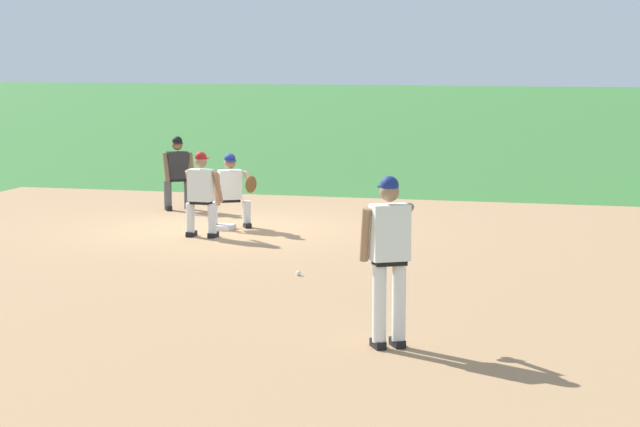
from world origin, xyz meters
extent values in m
plane|color=#336B2D|center=(0.00, 0.00, 0.00)|extent=(160.00, 160.00, 0.00)
cube|color=#A87F56|center=(-3.88, -2.32, 0.00)|extent=(18.00, 18.00, 0.01)
cube|color=white|center=(0.00, 0.00, 0.04)|extent=(0.38, 0.38, 0.09)
sphere|color=white|center=(-3.93, -2.53, 0.04)|extent=(0.07, 0.07, 0.07)
cube|color=black|center=(-7.79, -4.52, 0.04)|extent=(0.28, 0.23, 0.09)
cylinder|color=white|center=(-7.82, -4.54, 0.50)|extent=(0.15, 0.15, 0.84)
cube|color=black|center=(-7.67, -4.71, 0.04)|extent=(0.28, 0.23, 0.09)
cylinder|color=white|center=(-7.71, -4.73, 0.50)|extent=(0.15, 0.15, 0.84)
cube|color=black|center=(-7.76, -4.63, 0.94)|extent=(0.35, 0.39, 0.06)
cube|color=white|center=(-7.76, -4.63, 1.26)|extent=(0.41, 0.47, 0.60)
sphere|color=#9E7051|center=(-7.75, -4.62, 1.69)|extent=(0.21, 0.21, 0.21)
sphere|color=navy|center=(-7.75, -4.62, 1.76)|extent=(0.20, 0.20, 0.20)
cube|color=navy|center=(-7.67, -4.58, 1.74)|extent=(0.18, 0.20, 0.02)
cylinder|color=#9E7051|center=(-7.83, -4.38, 1.23)|extent=(0.21, 0.17, 0.59)
cylinder|color=#9E7051|center=(-7.38, -4.70, 1.35)|extent=(0.50, 0.35, 0.41)
ellipsoid|color=brown|center=(-7.31, -4.65, 1.19)|extent=(0.36, 0.32, 0.34)
cube|color=black|center=(0.33, -0.36, 0.04)|extent=(0.28, 0.22, 0.09)
cylinder|color=white|center=(0.36, -0.34, 0.28)|extent=(0.15, 0.15, 0.40)
cube|color=black|center=(0.03, 0.17, 0.04)|extent=(0.28, 0.22, 0.09)
cylinder|color=white|center=(0.06, 0.19, 0.28)|extent=(0.15, 0.15, 0.40)
cube|color=black|center=(0.21, -0.08, 0.50)|extent=(0.34, 0.39, 0.06)
cube|color=white|center=(0.21, -0.08, 0.78)|extent=(0.41, 0.47, 0.52)
sphere|color=#9E7051|center=(0.19, -0.09, 1.17)|extent=(0.21, 0.21, 0.21)
sphere|color=navy|center=(0.19, -0.09, 1.24)|extent=(0.20, 0.20, 0.20)
cube|color=navy|center=(0.12, -0.13, 1.22)|extent=(0.18, 0.20, 0.02)
cylinder|color=#9E7051|center=(-0.02, -0.50, 0.92)|extent=(0.55, 0.37, 0.24)
cylinder|color=#9E7051|center=(0.00, 0.09, 0.72)|extent=(0.25, 0.20, 0.58)
ellipsoid|color=brown|center=(-0.21, -0.60, 0.85)|extent=(0.29, 0.28, 0.35)
cube|color=black|center=(-0.89, 0.24, 0.04)|extent=(0.26, 0.12, 0.09)
cylinder|color=white|center=(-0.93, 0.24, 0.33)|extent=(0.15, 0.15, 0.50)
cube|color=black|center=(-0.91, -0.16, 0.04)|extent=(0.26, 0.12, 0.09)
cylinder|color=white|center=(-0.95, -0.16, 0.33)|extent=(0.15, 0.15, 0.50)
cube|color=black|center=(-0.94, 0.04, 0.60)|extent=(0.22, 0.35, 0.06)
cube|color=white|center=(-0.94, 0.04, 0.89)|extent=(0.26, 0.41, 0.54)
sphere|color=#9E7051|center=(-0.92, 0.04, 1.29)|extent=(0.21, 0.21, 0.21)
sphere|color=maroon|center=(-0.92, 0.04, 1.36)|extent=(0.20, 0.20, 0.20)
cube|color=maroon|center=(-0.83, 0.04, 1.34)|extent=(0.12, 0.17, 0.02)
cylinder|color=#9E7051|center=(-0.78, 0.29, 0.86)|extent=(0.33, 0.11, 0.56)
cylinder|color=#9E7051|center=(-0.80, -0.21, 0.86)|extent=(0.33, 0.11, 0.56)
cube|color=black|center=(2.38, 1.55, 0.04)|extent=(0.28, 0.23, 0.09)
cylinder|color=#515154|center=(2.41, 1.57, 0.33)|extent=(0.15, 0.15, 0.50)
cube|color=black|center=(2.16, 1.89, 0.04)|extent=(0.28, 0.23, 0.09)
cylinder|color=#515154|center=(2.20, 1.91, 0.33)|extent=(0.15, 0.15, 0.50)
cube|color=black|center=(2.30, 1.74, 0.60)|extent=(0.35, 0.39, 0.06)
cube|color=#232326|center=(2.30, 1.74, 0.89)|extent=(0.42, 0.47, 0.54)
sphere|color=brown|center=(2.29, 1.73, 1.29)|extent=(0.21, 0.21, 0.21)
sphere|color=black|center=(2.29, 1.73, 1.36)|extent=(0.20, 0.20, 0.20)
cube|color=black|center=(2.21, 1.68, 1.34)|extent=(0.18, 0.20, 0.02)
cylinder|color=brown|center=(2.31, 1.45, 0.86)|extent=(0.32, 0.25, 0.56)
cylinder|color=brown|center=(2.05, 1.87, 0.86)|extent=(0.32, 0.25, 0.56)
camera|label=1|loc=(-20.57, -7.30, 3.22)|focal=70.00mm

